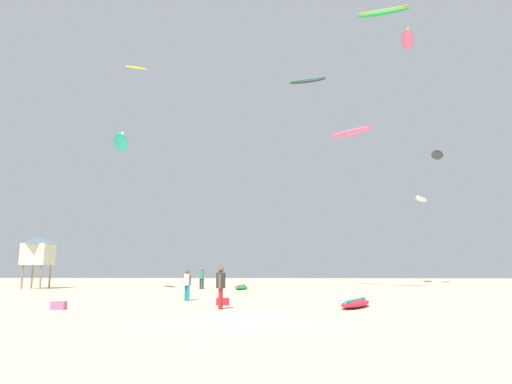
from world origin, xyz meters
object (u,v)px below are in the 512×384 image
(cooler_box, at_px, (223,302))
(kite_aloft_4, at_px, (121,142))
(person_midground, at_px, (187,283))
(lifeguard_tower, at_px, (38,251))
(kite_aloft_1, at_px, (351,133))
(kite_aloft_3, at_px, (137,68))
(kite_aloft_5, at_px, (437,155))
(gear_bag, at_px, (59,305))
(kite_aloft_6, at_px, (421,199))
(kite_aloft_0, at_px, (383,12))
(kite_grounded_mid, at_px, (356,303))
(person_left, at_px, (202,276))
(kite_grounded_near, at_px, (241,287))
(kite_aloft_2, at_px, (308,81))
(kite_aloft_7, at_px, (407,40))
(person_foreground, at_px, (221,284))

(cooler_box, bearing_deg, kite_aloft_4, 125.52)
(person_midground, distance_m, lifeguard_tower, 19.82)
(kite_aloft_1, height_order, kite_aloft_3, kite_aloft_3)
(cooler_box, distance_m, kite_aloft_5, 35.98)
(gear_bag, relative_size, kite_aloft_6, 0.13)
(kite_aloft_0, bearing_deg, kite_aloft_3, 141.14)
(kite_aloft_6, bearing_deg, kite_aloft_4, -145.84)
(kite_grounded_mid, xyz_separation_m, kite_aloft_1, (3.58, 20.98, 13.71))
(person_left, distance_m, kite_aloft_5, 28.52)
(kite_aloft_4, xyz_separation_m, kite_aloft_5, (29.40, 13.35, 1.95))
(kite_grounded_mid, xyz_separation_m, lifeguard_tower, (-22.70, 16.89, 2.88))
(kite_aloft_6, bearing_deg, lifeguard_tower, -153.87)
(person_midground, distance_m, kite_aloft_5, 34.95)
(person_midground, xyz_separation_m, person_left, (-1.31, 13.05, 0.06))
(person_left, xyz_separation_m, lifeguard_tower, (-13.45, 0.02, 2.07))
(kite_aloft_3, relative_size, kite_aloft_6, 0.68)
(kite_aloft_4, distance_m, kite_aloft_5, 32.35)
(kite_grounded_near, xyz_separation_m, kite_aloft_1, (9.66, 4.54, 13.71))
(person_left, xyz_separation_m, kite_aloft_2, (9.81, 15.10, 22.57))
(person_midground, relative_size, kite_aloft_2, 0.34)
(kite_grounded_mid, height_order, kite_aloft_4, kite_aloft_4)
(kite_aloft_5, xyz_separation_m, kite_aloft_7, (-4.22, -5.88, 10.09))
(person_midground, relative_size, kite_aloft_0, 0.38)
(kite_aloft_6, bearing_deg, person_left, -142.21)
(kite_grounded_near, height_order, kite_aloft_4, kite_aloft_4)
(kite_grounded_near, xyz_separation_m, kite_aloft_4, (-9.52, -1.63, 11.31))
(kite_aloft_0, relative_size, kite_aloft_1, 1.00)
(lifeguard_tower, bearing_deg, kite_aloft_0, -9.04)
(kite_aloft_7, bearing_deg, kite_aloft_6, 70.82)
(kite_aloft_0, distance_m, kite_aloft_7, 11.18)
(kite_grounded_near, bearing_deg, kite_aloft_2, 66.86)
(kite_grounded_near, distance_m, kite_aloft_3, 33.70)
(gear_bag, distance_m, kite_aloft_0, 30.17)
(kite_aloft_7, bearing_deg, person_foreground, -123.16)
(gear_bag, height_order, kite_aloft_2, kite_aloft_2)
(kite_aloft_4, xyz_separation_m, kite_aloft_7, (25.18, 7.47, 12.04))
(gear_bag, bearing_deg, kite_grounded_near, 71.04)
(lifeguard_tower, xyz_separation_m, kite_aloft_2, (23.26, 15.09, 20.50))
(kite_aloft_0, bearing_deg, kite_aloft_7, 64.33)
(person_midground, relative_size, kite_grounded_near, 0.51)
(person_left, relative_size, kite_aloft_3, 0.59)
(kite_aloft_1, bearing_deg, kite_grounded_mid, -99.68)
(kite_aloft_2, xyz_separation_m, kite_aloft_7, (9.02, -9.70, -0.03))
(person_midground, relative_size, kite_aloft_1, 0.38)
(person_left, bearing_deg, kite_aloft_7, -63.16)
(kite_aloft_0, height_order, kite_aloft_2, kite_aloft_2)
(kite_aloft_7, bearing_deg, kite_aloft_4, -163.48)
(kite_aloft_2, bearing_deg, person_foreground, -100.65)
(kite_aloft_0, distance_m, kite_aloft_2, 20.14)
(person_midground, bearing_deg, kite_grounded_mid, 102.15)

